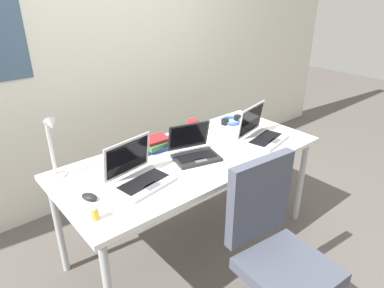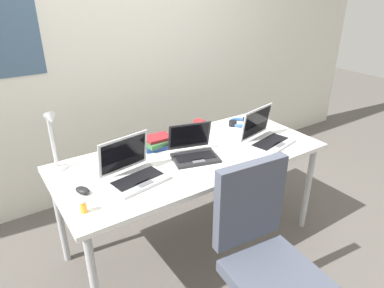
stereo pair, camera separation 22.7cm
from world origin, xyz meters
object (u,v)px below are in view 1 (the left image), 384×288
laptop_far_corner (194,151)px  pill_bottle (95,212)px  coffee_mug (193,125)px  computer_mouse (89,197)px  office_chair (277,264)px  book_stack (155,144)px  laptop_near_mouse (261,133)px  desk_lamp (53,148)px  laptop_front_left (139,175)px  cell_phone (125,162)px  headphones (231,120)px

laptop_far_corner → pill_bottle: size_ratio=4.39×
laptop_far_corner → coffee_mug: bearing=50.8°
computer_mouse → pill_bottle: size_ratio=1.22×
coffee_mug → office_chair: office_chair is taller
laptop_far_corner → book_stack: 0.29m
laptop_near_mouse → coffee_mug: 0.53m
desk_lamp → pill_bottle: size_ratio=5.07×
laptop_front_left → coffee_mug: (0.73, 0.38, -0.00)m
computer_mouse → cell_phone: bearing=9.9°
computer_mouse → book_stack: size_ratio=0.44×
office_chair → computer_mouse: bearing=133.4°
desk_lamp → computer_mouse: bearing=-82.1°
book_stack → coffee_mug: size_ratio=1.94×
laptop_near_mouse → office_chair: size_ratio=0.39×
laptop_near_mouse → laptop_far_corner: size_ratio=1.10×
office_chair → laptop_front_left: bearing=119.2°
laptop_near_mouse → book_stack: (-0.68, 0.37, -0.01)m
cell_phone → laptop_far_corner: bearing=4.5°
laptop_far_corner → desk_lamp: bearing=158.9°
laptop_near_mouse → laptop_far_corner: 0.57m
computer_mouse → cell_phone: size_ratio=0.71×
laptop_far_corner → coffee_mug: size_ratio=3.07×
laptop_front_left → pill_bottle: (-0.35, -0.16, -0.01)m
laptop_far_corner → headphones: bearing=23.2°
desk_lamp → computer_mouse: size_ratio=4.17×
desk_lamp → laptop_front_left: bearing=-45.2°
laptop_far_corner → computer_mouse: laptop_far_corner is taller
laptop_near_mouse → book_stack: 0.77m
coffee_mug → pill_bottle: bearing=-153.3°
headphones → office_chair: office_chair is taller
book_stack → laptop_front_left: bearing=-137.0°
headphones → book_stack: 0.77m
laptop_far_corner → book_stack: size_ratio=1.59×
laptop_front_left → laptop_far_corner: laptop_front_left is taller
book_stack → coffee_mug: 0.41m
desk_lamp → computer_mouse: 0.37m
laptop_near_mouse → headphones: bearing=77.4°
laptop_far_corner → coffee_mug: laptop_far_corner is taller
laptop_near_mouse → office_chair: bearing=-132.8°
headphones → office_chair: 1.29m
book_stack → pill_bottle: bearing=-145.5°
desk_lamp → pill_bottle: desk_lamp is taller
cell_phone → book_stack: 0.27m
laptop_far_corner → cell_phone: size_ratio=2.55×
cell_phone → computer_mouse: bearing=-110.9°
laptop_front_left → book_stack: laptop_front_left is taller
book_stack → coffee_mug: (0.41, 0.08, 0.01)m
headphones → pill_bottle: 1.51m
book_stack → office_chair: office_chair is taller
cell_phone → office_chair: bearing=-36.2°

